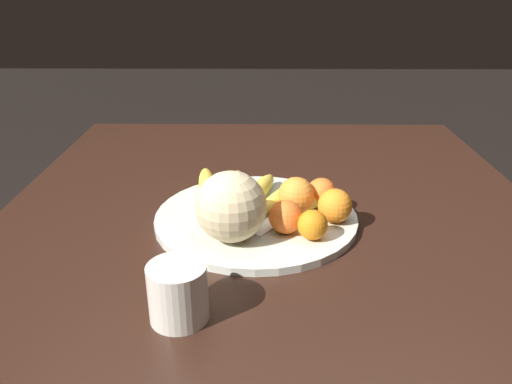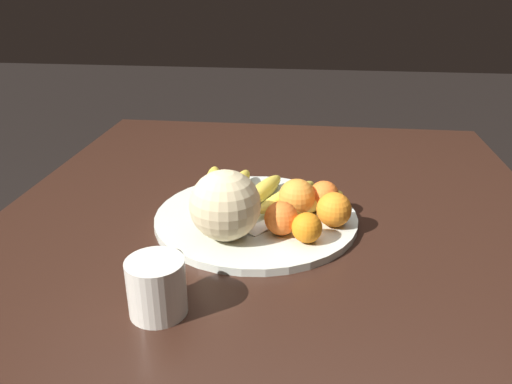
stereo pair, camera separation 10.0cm
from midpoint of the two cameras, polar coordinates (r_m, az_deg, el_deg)
kitchen_table at (r=1.09m, az=-0.76°, el=-7.04°), size 1.36×1.17×0.77m
fruit_bowl at (r=1.02m, az=-2.80°, el=-2.98°), size 0.41×0.41×0.02m
melon at (r=0.90m, az=-6.06°, el=-1.74°), size 0.13×0.13×0.13m
banana_bunch at (r=1.07m, az=-2.61°, el=-0.05°), size 0.25×0.33×0.04m
orange_front_left at (r=0.92m, az=3.41°, el=-3.85°), size 0.06×0.06×0.06m
orange_front_right at (r=1.04m, az=4.79°, el=-0.13°), size 0.06×0.06×0.06m
orange_mid_center at (r=1.01m, az=1.81°, el=-0.42°), size 0.07×0.07×0.07m
orange_back_left at (r=0.94m, az=0.37°, el=-2.93°), size 0.06×0.06×0.06m
orange_back_right at (r=0.98m, az=6.16°, el=-1.65°), size 0.07×0.07×0.07m
produce_tag at (r=0.97m, az=-1.71°, el=-3.93°), size 0.09×0.08×0.00m
ceramic_mug at (r=0.75m, az=-12.66°, el=-11.13°), size 0.12×0.09×0.09m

